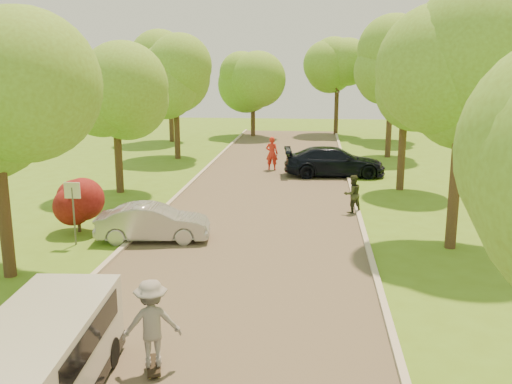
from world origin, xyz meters
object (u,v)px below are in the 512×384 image
at_px(person_striped, 272,153).
at_px(longboard, 154,365).
at_px(skateboarder, 152,323).
at_px(minivan, 40,363).
at_px(person_olive, 352,194).
at_px(dark_sedan, 334,162).
at_px(silver_sedan, 153,223).
at_px(street_sign, 73,200).

bearing_deg(person_striped, longboard, 95.07).
bearing_deg(skateboarder, person_striped, -109.46).
distance_m(minivan, person_olive, 15.72).
bearing_deg(person_striped, minivan, 91.36).
distance_m(dark_sedan, person_olive, 7.89).
bearing_deg(silver_sedan, minivan, 177.71).
height_order(skateboarder, person_olive, skateboarder).
distance_m(dark_sedan, person_striped, 3.81).
height_order(minivan, skateboarder, skateboarder).
height_order(street_sign, silver_sedan, street_sign).
xyz_separation_m(skateboarder, person_olive, (4.72, 12.92, -0.22)).
height_order(silver_sedan, skateboarder, skateboarder).
distance_m(silver_sedan, skateboarder, 8.75).
distance_m(longboard, person_olive, 13.77).
bearing_deg(skateboarder, silver_sedan, -91.87).
xyz_separation_m(street_sign, skateboarder, (4.88, -7.64, -0.55)).
height_order(dark_sedan, person_striped, person_striped).
bearing_deg(street_sign, person_striped, 69.06).
xyz_separation_m(street_sign, silver_sedan, (2.50, 0.77, -0.93)).
relative_size(street_sign, person_striped, 1.12).
relative_size(dark_sedan, person_striped, 2.83).
relative_size(street_sign, person_olive, 1.37).
relative_size(skateboarder, person_striped, 0.93).
bearing_deg(person_striped, silver_sedan, 84.29).
bearing_deg(silver_sedan, person_olive, -64.50).
bearing_deg(longboard, person_striped, -109.46).
bearing_deg(dark_sedan, silver_sedan, 146.99).
bearing_deg(longboard, silver_sedan, -91.87).
bearing_deg(longboard, person_olive, -127.75).
xyz_separation_m(silver_sedan, person_striped, (3.07, 13.80, 0.33)).
relative_size(minivan, skateboarder, 2.62).
relative_size(dark_sedan, person_olive, 3.44).
height_order(minivan, person_striped, person_striped).
bearing_deg(dark_sedan, skateboarder, 163.59).
bearing_deg(street_sign, skateboarder, -57.43).
bearing_deg(skateboarder, dark_sedan, -119.15).
distance_m(dark_sedan, longboard, 21.23).
relative_size(minivan, longboard, 4.92).
xyz_separation_m(street_sign, dark_sedan, (9.10, 13.15, -0.77)).
height_order(street_sign, skateboarder, street_sign).
xyz_separation_m(minivan, longboard, (1.59, 1.49, -0.80)).
xyz_separation_m(minivan, silver_sedan, (-0.80, 9.90, -0.26)).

